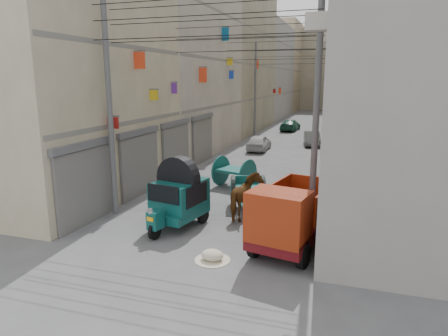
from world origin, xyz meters
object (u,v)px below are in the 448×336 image
at_px(tonga_cart, 248,191).
at_px(feed_sack, 212,255).
at_px(mini_truck, 289,220).
at_px(second_cart, 234,172).
at_px(horse, 246,197).
at_px(auto_rickshaw, 179,195).
at_px(distant_car_grey, 312,138).
at_px(distant_car_green, 290,125).
at_px(distant_car_white, 259,142).

relative_size(tonga_cart, feed_sack, 4.81).
distance_m(tonga_cart, mini_truck, 4.35).
bearing_deg(tonga_cart, second_cart, 98.01).
bearing_deg(feed_sack, tonga_cart, 93.26).
distance_m(second_cart, horse, 4.22).
relative_size(auto_rickshaw, tonga_cart, 0.91).
bearing_deg(distant_car_grey, second_cart, -108.56).
height_order(tonga_cart, mini_truck, mini_truck).
xyz_separation_m(tonga_cart, second_cart, (-1.33, 2.62, 0.09)).
bearing_deg(horse, mini_truck, 131.45).
bearing_deg(feed_sack, auto_rickshaw, 132.25).
bearing_deg(auto_rickshaw, distant_car_green, 101.31).
relative_size(auto_rickshaw, feed_sack, 4.36).
bearing_deg(distant_car_green, feed_sack, 97.65).
bearing_deg(feed_sack, distant_car_green, 94.65).
height_order(tonga_cart, distant_car_grey, tonga_cart).
bearing_deg(distant_car_white, feed_sack, 97.29).
height_order(auto_rickshaw, distant_car_green, auto_rickshaw).
relative_size(auto_rickshaw, distant_car_green, 0.73).
bearing_deg(second_cart, feed_sack, -59.97).
xyz_separation_m(feed_sack, distant_car_green, (-2.41, 29.67, 0.39)).
relative_size(auto_rickshaw, horse, 1.45).
bearing_deg(tonga_cart, feed_sack, -105.72).
distance_m(feed_sack, distant_car_grey, 21.12).
relative_size(distant_car_white, distant_car_grey, 1.04).
height_order(second_cart, distant_car_green, second_cart).
relative_size(feed_sack, distant_car_green, 0.17).
relative_size(feed_sack, distant_car_grey, 0.19).
height_order(mini_truck, horse, mini_truck).
xyz_separation_m(auto_rickshaw, distant_car_grey, (2.54, 18.93, -0.56)).
relative_size(horse, distant_car_green, 0.50).
height_order(tonga_cart, feed_sack, tonga_cart).
distance_m(mini_truck, horse, 3.13).
distance_m(auto_rickshaw, mini_truck, 4.01).
height_order(horse, distant_car_green, horse).
distance_m(auto_rickshaw, feed_sack, 3.09).
bearing_deg(tonga_cart, mini_truck, -78.64).
bearing_deg(distant_car_white, second_cart, 94.90).
relative_size(second_cart, distant_car_white, 0.59).
bearing_deg(feed_sack, distant_car_white, 98.93).
distance_m(mini_truck, feed_sack, 2.40).
height_order(mini_truck, second_cart, mini_truck).
bearing_deg(horse, second_cart, -64.48).
bearing_deg(tonga_cart, horse, -97.51).
bearing_deg(second_cart, horse, -49.81).
height_order(second_cart, distant_car_grey, second_cart).
bearing_deg(auto_rickshaw, distant_car_white, 103.34).
xyz_separation_m(tonga_cart, distant_car_green, (-2.13, 24.72, -0.12)).
xyz_separation_m(second_cart, distant_car_grey, (2.18, 13.53, -0.22)).
bearing_deg(distant_car_white, horse, 99.49).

